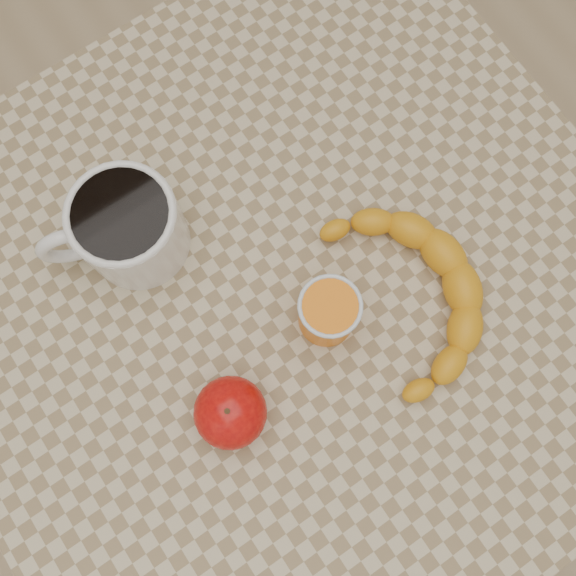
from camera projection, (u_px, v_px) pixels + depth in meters
ground at (288, 365)px, 1.45m from camera, size 3.00×3.00×0.00m
table at (288, 307)px, 0.81m from camera, size 0.80×0.80×0.75m
coffee_mug at (126, 227)px, 0.69m from camera, size 0.17×0.14×0.10m
orange_juice_glass at (328, 313)px, 0.68m from camera, size 0.07×0.07×0.08m
apple at (230, 413)px, 0.66m from camera, size 0.10×0.10×0.07m
banana at (411, 297)px, 0.70m from camera, size 0.35×0.38×0.04m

